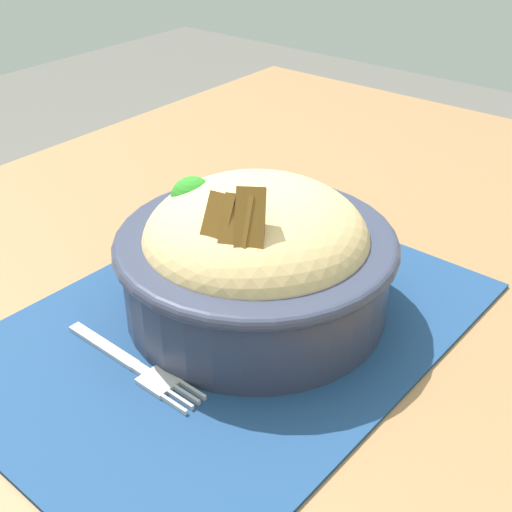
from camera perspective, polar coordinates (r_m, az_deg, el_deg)
name	(u,v)px	position (r m, az deg, el deg)	size (l,w,h in m)	color
table	(250,404)	(0.56, -0.49, -12.34)	(1.21, 0.88, 0.72)	olive
placemat	(231,327)	(0.54, -2.13, -5.97)	(0.39, 0.29, 0.00)	navy
bowl	(256,256)	(0.52, -0.04, 0.04)	(0.23, 0.23, 0.13)	#2D3347
fork	(137,367)	(0.50, -10.01, -9.20)	(0.02, 0.13, 0.00)	#B5B5B5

